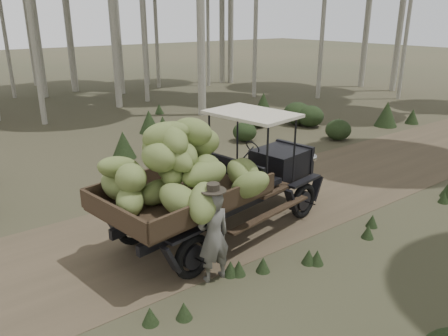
% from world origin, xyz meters
% --- Properties ---
extents(ground, '(120.00, 120.00, 0.00)m').
position_xyz_m(ground, '(0.00, 0.00, 0.00)').
color(ground, '#473D2B').
rests_on(ground, ground).
extents(dirt_track, '(70.00, 4.00, 0.01)m').
position_xyz_m(dirt_track, '(0.00, 0.00, 0.00)').
color(dirt_track, brown).
rests_on(dirt_track, ground).
extents(banana_truck, '(5.75, 3.16, 2.80)m').
position_xyz_m(banana_truck, '(-1.41, -0.78, 1.65)').
color(banana_truck, black).
rests_on(banana_truck, ground).
extents(farmer, '(0.65, 0.48, 1.86)m').
position_xyz_m(farmer, '(-1.92, -2.01, 0.88)').
color(farmer, '#5B5A53').
rests_on(farmer, ground).
extents(undergrowth, '(25.00, 22.65, 1.39)m').
position_xyz_m(undergrowth, '(1.84, -1.39, 0.54)').
color(undergrowth, '#233319').
rests_on(undergrowth, ground).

